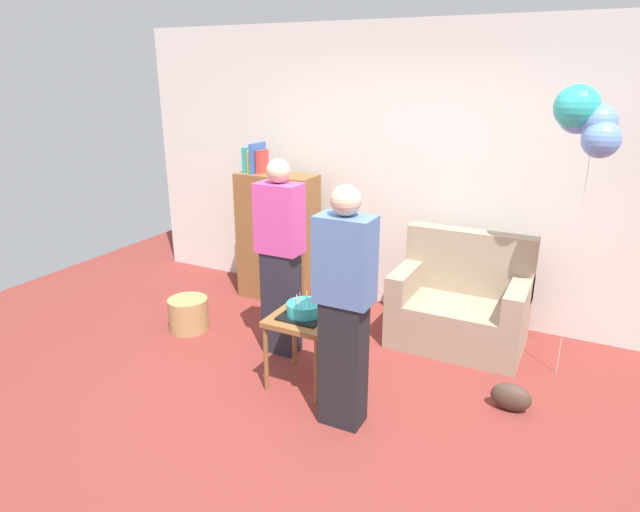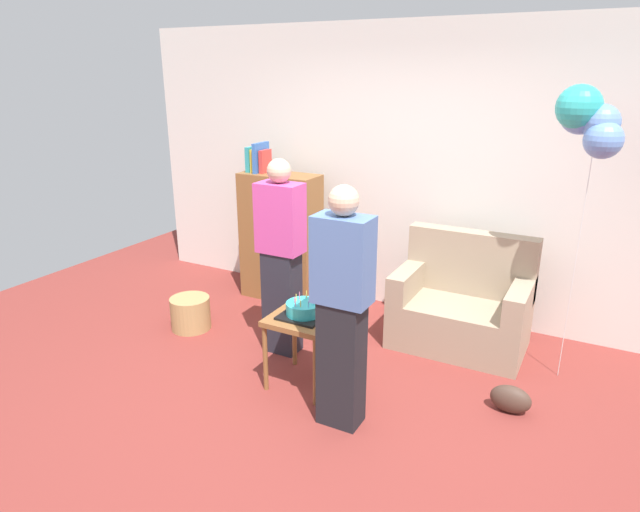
{
  "view_description": "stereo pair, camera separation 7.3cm",
  "coord_description": "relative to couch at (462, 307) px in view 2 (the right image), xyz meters",
  "views": [
    {
      "loc": [
        1.59,
        -2.96,
        2.27
      ],
      "look_at": [
        -0.19,
        0.52,
        0.95
      ],
      "focal_mm": 30.96,
      "sensor_mm": 36.0,
      "label": 1
    },
    {
      "loc": [
        1.65,
        -2.92,
        2.27
      ],
      "look_at": [
        -0.19,
        0.52,
        0.95
      ],
      "focal_mm": 30.96,
      "sensor_mm": 36.0,
      "label": 2
    }
  ],
  "objects": [
    {
      "name": "side_table",
      "position": [
        -0.87,
        -1.21,
        0.14
      ],
      "size": [
        0.48,
        0.48,
        0.56
      ],
      "color": "brown",
      "rests_on": "ground_plane"
    },
    {
      "name": "ground_plane",
      "position": [
        -0.67,
        -1.47,
        -0.34
      ],
      "size": [
        8.0,
        8.0,
        0.0
      ],
      "primitive_type": "plane",
      "color": "maroon"
    },
    {
      "name": "couch",
      "position": [
        0.0,
        0.0,
        0.0
      ],
      "size": [
        1.1,
        0.7,
        0.96
      ],
      "color": "gray",
      "rests_on": "ground_plane"
    },
    {
      "name": "person_holding_cake",
      "position": [
        -0.41,
        -1.51,
        0.49
      ],
      "size": [
        0.36,
        0.22,
        1.63
      ],
      "rotation": [
        0.0,
        0.0,
        3.16
      ],
      "color": "black",
      "rests_on": "ground_plane"
    },
    {
      "name": "handbag",
      "position": [
        0.58,
        -0.85,
        -0.24
      ],
      "size": [
        0.28,
        0.14,
        0.2
      ],
      "primitive_type": "ellipsoid",
      "color": "#473328",
      "rests_on": "ground_plane"
    },
    {
      "name": "birthday_cake",
      "position": [
        -0.87,
        -1.21,
        0.27
      ],
      "size": [
        0.32,
        0.32,
        0.17
      ],
      "color": "black",
      "rests_on": "side_table"
    },
    {
      "name": "wicker_basket",
      "position": [
        -2.26,
        -0.88,
        -0.19
      ],
      "size": [
        0.36,
        0.36,
        0.3
      ],
      "primitive_type": "cylinder",
      "color": "#A88451",
      "rests_on": "ground_plane"
    },
    {
      "name": "bookshelf",
      "position": [
        -1.92,
        0.15,
        0.33
      ],
      "size": [
        0.8,
        0.36,
        1.59
      ],
      "color": "brown",
      "rests_on": "ground_plane"
    },
    {
      "name": "balloon_bunch",
      "position": [
        0.77,
        -0.14,
        1.62
      ],
      "size": [
        0.46,
        0.37,
        2.18
      ],
      "color": "silver",
      "rests_on": "ground_plane"
    },
    {
      "name": "wall_back",
      "position": [
        -0.67,
        0.58,
        1.01
      ],
      "size": [
        6.0,
        0.1,
        2.7
      ],
      "primitive_type": "cube",
      "color": "silver",
      "rests_on": "ground_plane"
    },
    {
      "name": "person_blowing_candles",
      "position": [
        -1.29,
        -0.83,
        0.49
      ],
      "size": [
        0.36,
        0.22,
        1.63
      ],
      "rotation": [
        0.0,
        0.0,
        -0.23
      ],
      "color": "#23232D",
      "rests_on": "ground_plane"
    }
  ]
}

